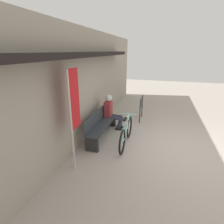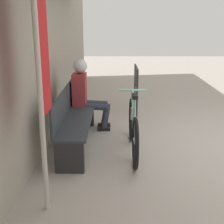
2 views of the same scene
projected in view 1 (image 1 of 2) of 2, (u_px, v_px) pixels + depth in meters
The scene contains 7 objects.
ground_plane at pixel (179, 149), 4.84m from camera, with size 24.00×24.00×0.00m, color #ADA399.
storefront_wall at pixel (84, 85), 5.02m from camera, with size 12.00×0.56×3.20m.
park_bench_near at pixel (101, 125), 5.46m from camera, with size 1.88×0.42×0.83m.
bicycle at pixel (126, 133), 4.99m from camera, with size 1.65×0.40×0.90m.
person_seated at pixel (111, 109), 5.99m from camera, with size 0.34×0.63×1.20m.
banner_pole at pixel (73, 108), 3.75m from camera, with size 0.45×0.05×2.25m.
signboard at pixel (141, 103), 6.68m from camera, with size 0.84×0.04×0.93m.
Camera 1 is at (-4.57, 0.61, 2.59)m, focal length 28.00 mm.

